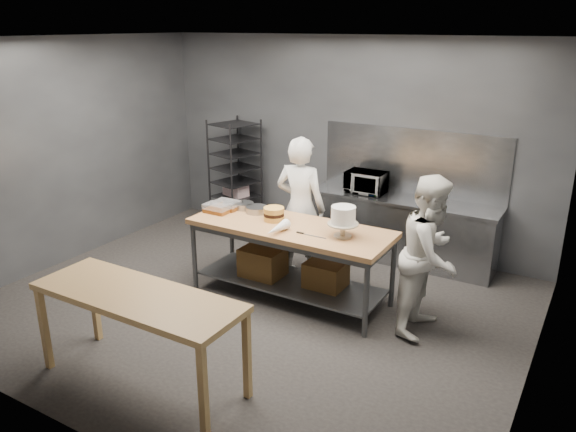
# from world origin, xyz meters

# --- Properties ---
(ground) EXTENTS (6.00, 6.00, 0.00)m
(ground) POSITION_xyz_m (0.00, 0.00, 0.00)
(ground) COLOR black
(ground) RESTS_ON ground
(back_wall) EXTENTS (6.00, 0.04, 3.00)m
(back_wall) POSITION_xyz_m (0.00, 2.50, 1.50)
(back_wall) COLOR #4C4F54
(back_wall) RESTS_ON ground
(work_table) EXTENTS (2.40, 0.90, 0.92)m
(work_table) POSITION_xyz_m (0.25, 0.44, 0.57)
(work_table) COLOR #996A3D
(work_table) RESTS_ON ground
(near_counter) EXTENTS (2.00, 0.70, 0.90)m
(near_counter) POSITION_xyz_m (-0.04, -1.72, 0.81)
(near_counter) COLOR #9F7142
(near_counter) RESTS_ON ground
(back_counter) EXTENTS (2.60, 0.60, 0.90)m
(back_counter) POSITION_xyz_m (1.00, 2.18, 0.45)
(back_counter) COLOR slate
(back_counter) RESTS_ON ground
(splashback_panel) EXTENTS (2.60, 0.02, 0.90)m
(splashback_panel) POSITION_xyz_m (1.00, 2.48, 1.35)
(splashback_panel) COLOR slate
(splashback_panel) RESTS_ON back_counter
(speed_rack) EXTENTS (0.74, 0.78, 1.75)m
(speed_rack) POSITION_xyz_m (-1.72, 2.10, 0.86)
(speed_rack) COLOR black
(speed_rack) RESTS_ON ground
(chef_behind) EXTENTS (0.69, 0.48, 1.84)m
(chef_behind) POSITION_xyz_m (0.03, 1.08, 0.92)
(chef_behind) COLOR white
(chef_behind) RESTS_ON ground
(chef_right) EXTENTS (0.70, 0.87, 1.71)m
(chef_right) POSITION_xyz_m (1.89, 0.54, 0.86)
(chef_right) COLOR silver
(chef_right) RESTS_ON ground
(microwave) EXTENTS (0.54, 0.37, 0.30)m
(microwave) POSITION_xyz_m (0.46, 2.18, 1.05)
(microwave) COLOR black
(microwave) RESTS_ON back_counter
(frosted_cake_stand) EXTENTS (0.34, 0.34, 0.35)m
(frosted_cake_stand) POSITION_xyz_m (0.94, 0.41, 1.14)
(frosted_cake_stand) COLOR #B7AB92
(frosted_cake_stand) RESTS_ON work_table
(layer_cake) EXTENTS (0.24, 0.24, 0.16)m
(layer_cake) POSITION_xyz_m (0.00, 0.48, 1.00)
(layer_cake) COLOR gold
(layer_cake) RESTS_ON work_table
(cake_pans) EXTENTS (0.62, 0.32, 0.07)m
(cake_pans) POSITION_xyz_m (-0.53, 0.64, 0.96)
(cake_pans) COLOR gray
(cake_pans) RESTS_ON work_table
(piping_bag) EXTENTS (0.14, 0.38, 0.12)m
(piping_bag) POSITION_xyz_m (0.27, 0.12, 0.98)
(piping_bag) COLOR white
(piping_bag) RESTS_ON work_table
(offset_spatula) EXTENTS (0.36, 0.02, 0.02)m
(offset_spatula) POSITION_xyz_m (0.58, 0.26, 0.93)
(offset_spatula) COLOR slate
(offset_spatula) RESTS_ON work_table
(pastry_clamshells) EXTENTS (0.34, 0.39, 0.11)m
(pastry_clamshells) POSITION_xyz_m (-0.74, 0.46, 0.98)
(pastry_clamshells) COLOR brown
(pastry_clamshells) RESTS_ON work_table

